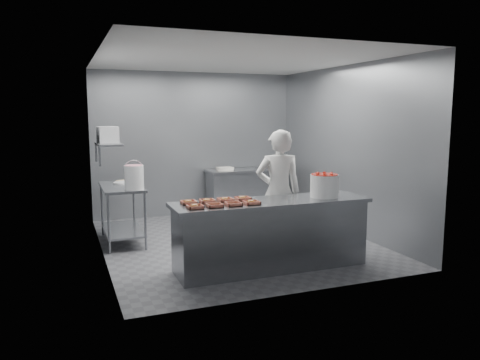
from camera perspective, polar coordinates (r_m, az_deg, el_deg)
name	(u,v)px	position (r m, az deg, el deg)	size (l,w,h in m)	color
floor	(235,242)	(7.44, -0.62, -7.52)	(4.50, 4.50, 0.00)	#4C4C51
ceiling	(235,60)	(7.21, -0.65, 14.44)	(4.50, 4.50, 0.00)	white
wall_back	(195,144)	(9.33, -5.47, 4.36)	(4.00, 0.04, 2.80)	slate
wall_left	(100,158)	(6.76, -16.75, 2.63)	(0.04, 4.50, 2.80)	slate
wall_right	(346,150)	(8.11, 12.76, 3.63)	(0.04, 4.50, 2.80)	slate
service_counter	(271,234)	(6.12, 3.82, -6.60)	(2.60, 0.70, 0.90)	slate
prep_table	(122,205)	(7.50, -14.18, -2.99)	(0.60, 1.20, 0.90)	slate
back_counter	(244,191)	(9.39, 0.48, -1.39)	(1.50, 0.60, 0.90)	slate
wall_shelf	(108,144)	(7.36, -15.76, 4.26)	(0.35, 0.90, 0.03)	slate
tray_0	(195,207)	(5.52, -5.52, -3.24)	(0.19, 0.18, 0.06)	tan
tray_1	(215,205)	(5.59, -3.12, -3.10)	(0.19, 0.18, 0.04)	tan
tray_2	(233,204)	(5.67, -0.81, -2.93)	(0.19, 0.18, 0.04)	tan
tray_3	(251,202)	(5.75, 1.41, -2.74)	(0.19, 0.18, 0.06)	tan
tray_4	(189,202)	(5.80, -6.29, -2.70)	(0.19, 0.18, 0.06)	tan
tray_5	(207,201)	(5.86, -4.02, -2.55)	(0.19, 0.18, 0.06)	tan
tray_6	(225,200)	(5.94, -1.81, -2.41)	(0.19, 0.18, 0.06)	tan
tray_7	(243,198)	(6.02, 0.35, -2.26)	(0.19, 0.18, 0.06)	tan
worker	(278,192)	(6.72, 4.70, -1.46)	(0.65, 0.43, 1.78)	silver
strawberry_tub	(324,185)	(6.32, 10.25, -0.59)	(0.37, 0.37, 0.31)	white
glaze_bucket	(134,177)	(7.01, -12.80, 0.38)	(0.30, 0.28, 0.43)	white
bucket_lid	(123,183)	(7.68, -14.10, -0.33)	(0.29, 0.29, 0.02)	white
rag	(121,181)	(7.88, -14.27, -0.12)	(0.15, 0.13, 0.02)	#CCB28C
appliance	(108,135)	(7.40, -15.83, 5.35)	(0.29, 0.33, 0.25)	gray
paper_stack	(225,169)	(9.19, -1.86, 1.39)	(0.30, 0.22, 0.06)	silver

